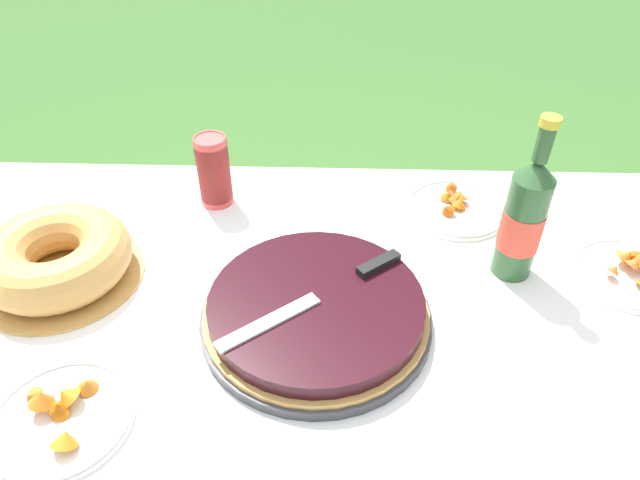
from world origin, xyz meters
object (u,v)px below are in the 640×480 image
at_px(berry_tart, 316,311).
at_px(snack_plate_right, 61,416).
at_px(bundt_cake, 56,257).
at_px(snack_plate_far, 456,207).
at_px(cider_bottle_green, 523,219).
at_px(cup_stack, 214,171).
at_px(serving_knife, 330,290).
at_px(snack_plate_left, 631,272).

relative_size(berry_tart, snack_plate_right, 1.89).
xyz_separation_m(bundt_cake, snack_plate_far, (0.79, 0.25, -0.04)).
bearing_deg(cider_bottle_green, cup_stack, 160.59).
distance_m(serving_knife, bundt_cake, 0.52).
distance_m(berry_tart, cider_bottle_green, 0.41).
distance_m(snack_plate_left, snack_plate_right, 1.03).
relative_size(cup_stack, snack_plate_right, 0.76).
relative_size(cider_bottle_green, snack_plate_left, 1.53).
bearing_deg(cider_bottle_green, berry_tart, -157.93).
relative_size(cup_stack, snack_plate_left, 0.76).
bearing_deg(cider_bottle_green, snack_plate_right, -153.98).
relative_size(berry_tart, cider_bottle_green, 1.24).
height_order(berry_tart, serving_knife, serving_knife).
bearing_deg(cup_stack, bundt_cake, -133.83).
bearing_deg(snack_plate_right, berry_tart, 29.74).
bearing_deg(cider_bottle_green, snack_plate_left, -3.17).
height_order(bundt_cake, snack_plate_left, bundt_cake).
distance_m(bundt_cake, cider_bottle_green, 0.87).
relative_size(serving_knife, snack_plate_right, 1.44).
xyz_separation_m(serving_knife, snack_plate_left, (0.58, 0.12, -0.05)).
bearing_deg(snack_plate_left, snack_plate_far, 145.35).
height_order(serving_knife, snack_plate_right, serving_knife).
bearing_deg(serving_knife, snack_plate_left, 153.59).
height_order(bundt_cake, cider_bottle_green, cider_bottle_green).
height_order(snack_plate_left, snack_plate_right, snack_plate_left).
xyz_separation_m(serving_knife, cider_bottle_green, (0.35, 0.13, 0.06)).
bearing_deg(berry_tart, snack_plate_right, -150.26).
xyz_separation_m(berry_tart, cup_stack, (-0.24, 0.37, 0.05)).
distance_m(snack_plate_right, snack_plate_far, 0.87).
bearing_deg(snack_plate_left, snack_plate_right, -160.15).
relative_size(serving_knife, bundt_cake, 1.00).
bearing_deg(snack_plate_right, bundt_cake, 111.16).
bearing_deg(cider_bottle_green, bundt_cake, -176.76).
xyz_separation_m(cider_bottle_green, snack_plate_left, (0.23, -0.01, -0.11)).
bearing_deg(snack_plate_right, serving_knife, 30.28).
xyz_separation_m(berry_tart, serving_knife, (0.02, 0.02, 0.04)).
height_order(serving_knife, snack_plate_far, serving_knife).
relative_size(berry_tart, serving_knife, 1.31).
bearing_deg(cider_bottle_green, serving_knife, -159.18).
xyz_separation_m(cup_stack, snack_plate_right, (-0.13, -0.58, -0.07)).
bearing_deg(cup_stack, snack_plate_far, -1.98).
distance_m(cup_stack, snack_plate_far, 0.54).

